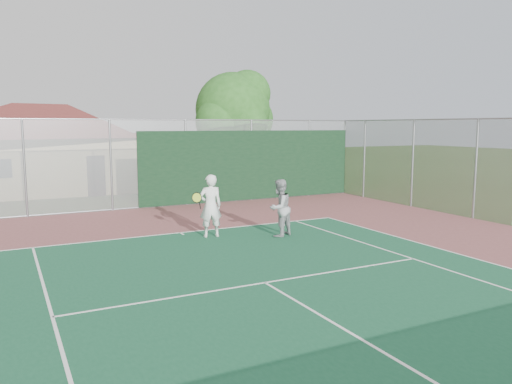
# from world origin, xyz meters

# --- Properties ---
(back_fence) EXTENTS (20.08, 0.11, 3.53)m
(back_fence) POSITION_xyz_m (2.11, 16.98, 1.67)
(back_fence) COLOR gray
(back_fence) RESTS_ON ground
(side_fence_right) EXTENTS (0.08, 9.00, 3.50)m
(side_fence_right) POSITION_xyz_m (10.00, 12.50, 1.75)
(side_fence_right) COLOR gray
(side_fence_right) RESTS_ON ground
(clubhouse) EXTENTS (11.92, 8.00, 5.12)m
(clubhouse) POSITION_xyz_m (-2.62, 25.07, 2.60)
(clubhouse) COLOR tan
(clubhouse) RESTS_ON ground
(tree) EXTENTS (4.23, 4.01, 5.90)m
(tree) POSITION_xyz_m (5.38, 19.53, 3.88)
(tree) COLOR #321F12
(tree) RESTS_ON ground
(player_white_front) EXTENTS (1.04, 0.70, 1.84)m
(player_white_front) POSITION_xyz_m (0.63, 10.95, 0.92)
(player_white_front) COLOR white
(player_white_front) RESTS_ON ground
(player_grey_back) EXTENTS (1.01, 0.92, 1.69)m
(player_grey_back) POSITION_xyz_m (2.47, 10.10, 0.84)
(player_grey_back) COLOR #96989A
(player_grey_back) RESTS_ON ground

